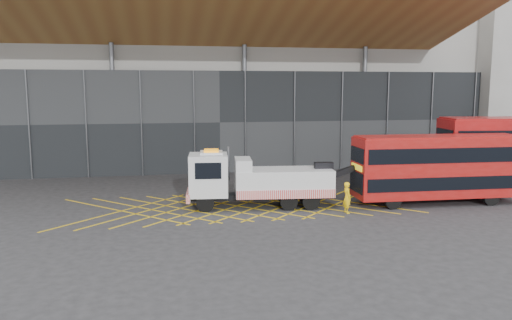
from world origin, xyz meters
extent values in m
plane|color=#29292B|center=(0.00, 0.00, 0.00)|extent=(120.00, 120.00, 0.00)
cube|color=gold|center=(-4.80, 0.00, 0.01)|extent=(7.16, 7.16, 0.01)
cube|color=gold|center=(-4.80, 0.00, 0.01)|extent=(7.16, 7.16, 0.01)
cube|color=gold|center=(-3.20, 0.00, 0.01)|extent=(7.16, 7.16, 0.01)
cube|color=gold|center=(-3.20, 0.00, 0.01)|extent=(7.16, 7.16, 0.01)
cube|color=gold|center=(-1.60, 0.00, 0.01)|extent=(7.16, 7.16, 0.01)
cube|color=gold|center=(-1.60, 0.00, 0.01)|extent=(7.16, 7.16, 0.01)
cube|color=gold|center=(0.00, 0.00, 0.01)|extent=(7.16, 7.16, 0.01)
cube|color=gold|center=(0.00, 0.00, 0.01)|extent=(7.16, 7.16, 0.01)
cube|color=gold|center=(1.60, 0.00, 0.01)|extent=(7.16, 7.16, 0.01)
cube|color=gold|center=(1.60, 0.00, 0.01)|extent=(7.16, 7.16, 0.01)
cube|color=gold|center=(3.20, 0.00, 0.01)|extent=(7.16, 7.16, 0.01)
cube|color=gold|center=(3.20, 0.00, 0.01)|extent=(7.16, 7.16, 0.01)
cube|color=gold|center=(4.80, 0.00, 0.01)|extent=(7.16, 7.16, 0.01)
cube|color=gold|center=(4.80, 0.00, 0.01)|extent=(7.16, 7.16, 0.01)
cube|color=gold|center=(6.40, 0.00, 0.01)|extent=(7.16, 7.16, 0.01)
cube|color=gold|center=(6.40, 0.00, 0.01)|extent=(7.16, 7.16, 0.01)
cube|color=gold|center=(8.00, 0.00, 0.01)|extent=(7.16, 7.16, 0.01)
cube|color=gold|center=(8.00, 0.00, 0.01)|extent=(7.16, 7.16, 0.01)
cube|color=gray|center=(2.00, 19.00, 9.00)|extent=(55.00, 14.00, 18.00)
cube|color=black|center=(2.00, 11.70, 4.00)|extent=(55.00, 0.80, 8.00)
cube|color=#975D2C|center=(0.00, 8.00, 11.50)|extent=(40.00, 11.93, 4.07)
cylinder|color=#595B60|center=(-6.00, 11.50, 5.00)|extent=(0.36, 0.36, 10.00)
cylinder|color=#595B60|center=(4.00, 11.50, 5.00)|extent=(0.36, 0.36, 10.00)
cylinder|color=#595B60|center=(14.00, 11.50, 5.00)|extent=(0.36, 0.36, 10.00)
cube|color=black|center=(2.96, -0.47, 0.62)|extent=(8.41, 1.76, 0.31)
cube|color=silver|center=(-0.02, -0.15, 1.89)|extent=(2.33, 2.41, 2.29)
cube|color=black|center=(-1.09, -0.04, 2.29)|extent=(0.25, 1.93, 0.97)
cube|color=red|center=(-1.11, -0.03, 0.75)|extent=(0.46, 2.30, 0.48)
cube|color=orange|center=(0.16, -0.17, 3.24)|extent=(0.90, 1.13, 0.11)
cube|color=silver|center=(4.18, -0.59, 1.45)|extent=(5.66, 2.76, 1.41)
cube|color=red|center=(4.07, -1.72, 0.92)|extent=(5.44, 0.63, 0.48)
cube|color=silver|center=(1.91, -0.35, 2.47)|extent=(1.10, 2.19, 0.62)
cube|color=black|center=(6.46, -0.84, 2.29)|extent=(1.10, 0.55, 0.44)
cube|color=black|center=(7.34, -0.93, 1.85)|extent=(1.95, 0.51, 0.95)
cylinder|color=black|center=(-0.29, -1.05, 0.48)|extent=(1.00, 0.41, 0.97)
cylinder|color=black|center=(-0.10, 0.79, 0.48)|extent=(1.00, 0.41, 0.97)
cylinder|color=black|center=(5.49, -1.66, 0.48)|extent=(1.00, 0.41, 0.97)
cylinder|color=black|center=(5.68, 0.18, 0.48)|extent=(1.00, 0.41, 0.97)
cylinder|color=#595B60|center=(1.21, 0.61, 2.38)|extent=(0.12, 0.12, 1.94)
cube|color=#9E0F0C|center=(13.14, -1.54, 2.18)|extent=(9.82, 2.63, 3.43)
cube|color=black|center=(13.14, -1.54, 1.37)|extent=(9.43, 2.68, 0.75)
cube|color=black|center=(13.14, -1.54, 2.97)|extent=(9.43, 2.68, 0.84)
cube|color=black|center=(8.25, -1.35, 1.42)|extent=(0.14, 1.99, 1.15)
cube|color=black|center=(8.25, -1.35, 2.97)|extent=(0.14, 1.99, 0.84)
cube|color=yellow|center=(8.24, -1.35, 2.26)|extent=(0.12, 1.58, 0.31)
cube|color=#9E0F0C|center=(13.14, -1.54, 3.92)|extent=(9.62, 2.44, 0.11)
cylinder|color=black|center=(10.00, -2.40, 0.46)|extent=(0.93, 0.30, 0.92)
cylinder|color=black|center=(10.08, -0.44, 0.46)|extent=(0.93, 0.30, 0.92)
cylinder|color=black|center=(15.93, -2.63, 0.46)|extent=(0.93, 0.30, 0.92)
cylinder|color=black|center=(16.01, -0.67, 0.46)|extent=(0.93, 0.30, 0.92)
cube|color=black|center=(15.16, 1.23, 1.72)|extent=(0.39, 2.39, 1.39)
cube|color=black|center=(15.16, 1.23, 3.59)|extent=(0.39, 2.39, 1.02)
cube|color=yellow|center=(15.15, 1.23, 2.73)|extent=(0.32, 1.90, 0.38)
cylinder|color=black|center=(17.13, -0.28, 0.56)|extent=(1.15, 0.47, 1.12)
cylinder|color=black|center=(17.47, 2.13, 0.56)|extent=(1.15, 0.47, 1.12)
imported|color=yellow|center=(7.18, -2.72, 0.85)|extent=(0.46, 0.65, 1.70)
camera|label=1|loc=(-2.57, -27.53, 6.69)|focal=35.00mm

